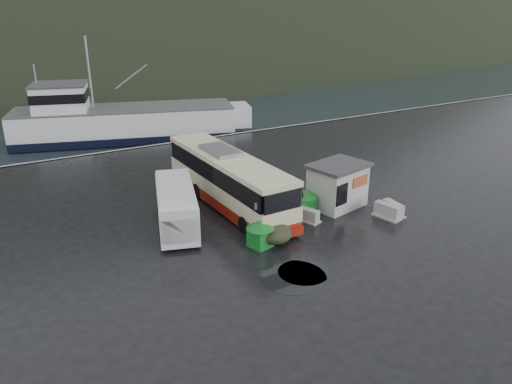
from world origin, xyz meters
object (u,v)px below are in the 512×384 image
waste_bin_right (304,213)px  dome_tent (269,239)px  jersey_barrier_b (387,217)px  jersey_barrier_a (307,221)px  ticket_kiosk (336,206)px  coach_bus (229,205)px  waste_bin_left (260,246)px  white_van (178,227)px  fishing_trawler (126,126)px  jersey_barrier_c (392,215)px

waste_bin_right → dome_tent: waste_bin_right is taller
waste_bin_right → jersey_barrier_b: (4.02, -3.03, 0.00)m
waste_bin_right → jersey_barrier_a: waste_bin_right is taller
waste_bin_right → ticket_kiosk: 2.44m
coach_bus → dome_tent: size_ratio=4.09×
ticket_kiosk → waste_bin_left: bearing=-173.6°
white_van → ticket_kiosk: 10.31m
white_van → jersey_barrier_a: size_ratio=4.04×
waste_bin_right → ticket_kiosk: (2.44, -0.07, 0.00)m
jersey_barrier_b → fishing_trawler: size_ratio=0.07×
dome_tent → waste_bin_right: bearing=28.4°
coach_bus → dome_tent: 5.54m
ticket_kiosk → jersey_barrier_a: size_ratio=2.31×
jersey_barrier_b → fishing_trawler: fishing_trawler is taller
ticket_kiosk → jersey_barrier_c: 3.56m
jersey_barrier_a → jersey_barrier_c: (5.14, -1.83, 0.00)m
dome_tent → jersey_barrier_a: (3.27, 0.99, 0.00)m
waste_bin_right → jersey_barrier_b: bearing=-37.1°
ticket_kiosk → jersey_barrier_a: (-2.96, -0.99, 0.00)m
coach_bus → fishing_trawler: 24.18m
jersey_barrier_c → fishing_trawler: size_ratio=0.06×
white_van → fishing_trawler: fishing_trawler is taller
coach_bus → waste_bin_right: bearing=-46.7°
waste_bin_left → waste_bin_right: 5.26m
jersey_barrier_b → jersey_barrier_c: (0.60, 0.14, 0.00)m
waste_bin_left → coach_bus: bearing=79.8°
jersey_barrier_b → jersey_barrier_c: size_ratio=1.07×
white_van → jersey_barrier_a: white_van is taller
dome_tent → fishing_trawler: fishing_trawler is taller
coach_bus → jersey_barrier_a: size_ratio=8.01×
coach_bus → jersey_barrier_b: coach_bus is taller
jersey_barrier_a → fishing_trawler: bearing=96.0°
waste_bin_right → fishing_trawler: 27.90m
waste_bin_right → white_van: bearing=166.0°
dome_tent → jersey_barrier_b: dome_tent is taller
jersey_barrier_b → dome_tent: bearing=172.8°
coach_bus → ticket_kiosk: 6.96m
dome_tent → ticket_kiosk: (6.23, 1.97, 0.00)m
white_van → waste_bin_right: white_van is taller
jersey_barrier_c → fishing_trawler: bearing=104.9°
coach_bus → jersey_barrier_a: (3.02, -4.55, 0.00)m
fishing_trawler → coach_bus: bearing=-73.4°
waste_bin_left → waste_bin_right: bearing=28.6°
white_van → fishing_trawler: 26.10m
ticket_kiosk → white_van: bearing=156.2°
waste_bin_left → dome_tent: (0.83, 0.48, 0.00)m
coach_bus → jersey_barrier_b: (7.55, -6.52, 0.00)m
jersey_barrier_c → waste_bin_right: bearing=148.0°
white_van → jersey_barrier_c: 13.20m
white_van → waste_bin_left: size_ratio=4.08×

